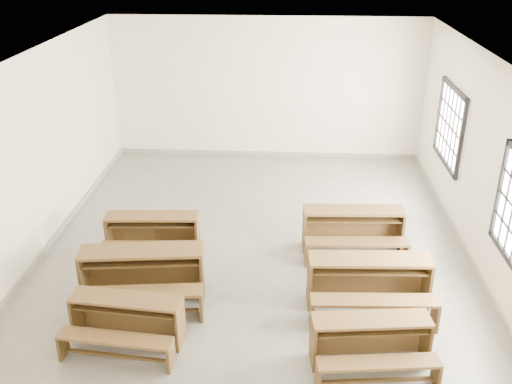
# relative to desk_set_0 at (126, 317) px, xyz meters

# --- Properties ---
(room) EXTENTS (8.50, 8.50, 3.20)m
(room) POSITION_rel_desk_set_0_xyz_m (1.60, 2.56, 1.77)
(room) COLOR gray
(room) RESTS_ON ground
(desk_set_0) EXTENTS (1.50, 0.88, 0.64)m
(desk_set_0) POSITION_rel_desk_set_0_xyz_m (0.00, 0.00, 0.00)
(desk_set_0) COLOR brown
(desk_set_0) RESTS_ON ground
(desk_set_1) EXTENTS (1.83, 1.09, 0.78)m
(desk_set_1) POSITION_rel_desk_set_0_xyz_m (-0.02, 0.95, 0.08)
(desk_set_1) COLOR brown
(desk_set_1) RESTS_ON ground
(desk_set_2) EXTENTS (1.54, 0.87, 0.67)m
(desk_set_2) POSITION_rel_desk_set_0_xyz_m (-0.17, 2.23, 0.02)
(desk_set_2) COLOR brown
(desk_set_2) RESTS_ON ground
(desk_set_3) EXTENTS (1.50, 0.89, 0.64)m
(desk_set_3) POSITION_rel_desk_set_0_xyz_m (3.07, -0.24, -0.00)
(desk_set_3) COLOR brown
(desk_set_3) RESTS_ON ground
(desk_set_4) EXTENTS (1.73, 0.95, 0.76)m
(desk_set_4) POSITION_rel_desk_set_0_xyz_m (3.18, 0.95, 0.07)
(desk_set_4) COLOR brown
(desk_set_4) RESTS_ON ground
(desk_set_5) EXTENTS (1.67, 0.92, 0.73)m
(desk_set_5) POSITION_rel_desk_set_0_xyz_m (3.11, 2.52, 0.05)
(desk_set_5) COLOR brown
(desk_set_5) RESTS_ON ground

